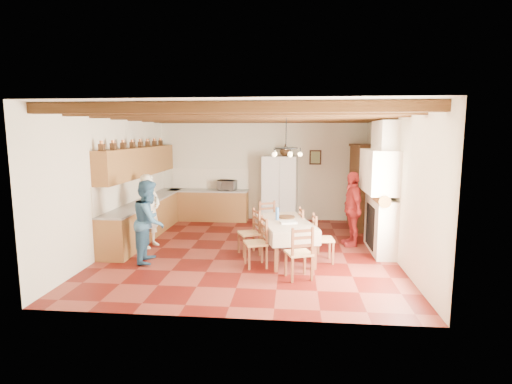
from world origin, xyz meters
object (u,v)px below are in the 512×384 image
Objects in this scene: chair_right_far at (309,230)px; chair_right_near at (323,238)px; chair_left_far at (249,232)px; hutch at (362,187)px; person_man at (150,211)px; chair_left_near at (256,242)px; refrigerator at (280,189)px; chair_end_far at (269,223)px; person_woman_blue at (149,221)px; chair_end_near at (299,252)px; dining_table at (285,225)px; microwave at (227,185)px; person_woman_red at (352,209)px.

chair_right_near is at bearing -168.72° from chair_right_far.
chair_left_far is 1.30m from chair_right_far.
person_man is (-5.01, -2.24, -0.30)m from hutch.
hutch reaches higher than chair_left_near.
chair_left_near is at bearing -90.13° from refrigerator.
chair_end_far is 0.59× the size of person_woman_blue.
refrigerator is 3.00m from chair_right_far.
chair_left_far is at bearing -71.89° from chair_end_near.
dining_table is at bearing 53.28° from chair_left_far.
microwave is (-1.76, 3.40, 0.35)m from dining_table.
person_woman_red is (0.99, 0.60, 0.37)m from chair_right_far.
chair_right_far is 1.09m from chair_end_far.
person_man reaches higher than chair_right_far.
hutch is 1.37× the size of person_man.
person_man reaches higher than chair_left_far.
chair_left_near is at bearing 101.88° from chair_right_near.
hutch reaches higher than microwave.
person_woman_blue is (-3.18, -0.94, 0.34)m from chair_right_far.
chair_left_far is 1.00× the size of chair_right_far.
person_woman_blue is (-2.95, 0.69, 0.34)m from chair_end_near.
person_man reaches higher than chair_end_far.
chair_left_far is at bearing 168.47° from dining_table.
chair_right_near is 4.42m from microwave.
hutch is 5.50m from person_man.
chair_left_near is at bearing 125.53° from chair_right_far.
person_woman_blue is at bearing -95.13° from microwave.
chair_right_near is at bearing -69.87° from refrigerator.
person_woman_blue is (-2.29, -1.58, 0.34)m from chair_end_far.
person_man is at bearing 169.52° from chair_end_far.
chair_end_near is at bearing -79.19° from refrigerator.
chair_left_near is 2.66m from person_woman_red.
microwave is at bearing -20.14° from person_woman_blue.
chair_left_near is 1.37m from chair_right_near.
microwave is at bearing 117.39° from dining_table.
chair_end_near is 1.00× the size of chair_end_far.
chair_left_far is at bearing -94.97° from refrigerator.
chair_right_near is 1.00× the size of chair_end_near.
person_woman_blue is at bearing -144.46° from person_man.
hutch reaches higher than refrigerator.
chair_left_far is 2.33m from person_man.
hutch is 2.35× the size of chair_left_far.
dining_table is 2.72m from person_woman_blue.
chair_right_far is at bearing 15.73° from chair_right_near.
refrigerator reaches higher than dining_table.
chair_right_far is at bearing -58.37° from chair_end_far.
refrigerator reaches higher than chair_end_near.
hutch is (2.20, -0.57, 0.17)m from refrigerator.
chair_right_far is at bearing -126.69° from hutch.
chair_right_near is (0.97, -3.53, -0.47)m from refrigerator.
person_woman_red is at bearing 110.64° from chair_left_near.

